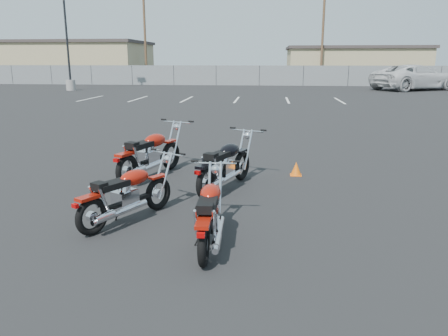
# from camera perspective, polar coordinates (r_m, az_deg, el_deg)

# --- Properties ---
(ground) EXTENTS (120.00, 120.00, 0.00)m
(ground) POSITION_cam_1_polar(r_m,az_deg,el_deg) (6.55, -2.28, -6.76)
(ground) COLOR black
(ground) RESTS_ON ground
(motorcycle_front_red) EXTENTS (1.19, 2.10, 1.05)m
(motorcycle_front_red) POSITION_cam_1_polar(r_m,az_deg,el_deg) (8.86, -9.60, 1.80)
(motorcycle_front_red) COLOR black
(motorcycle_front_red) RESTS_ON ground
(motorcycle_second_black) EXTENTS (1.16, 2.00, 1.00)m
(motorcycle_second_black) POSITION_cam_1_polar(r_m,az_deg,el_deg) (7.93, 0.19, 0.40)
(motorcycle_second_black) COLOR black
(motorcycle_second_black) RESTS_ON ground
(motorcycle_third_red) EXTENTS (1.25, 1.77, 0.91)m
(motorcycle_third_red) POSITION_cam_1_polar(r_m,az_deg,el_deg) (6.49, -12.53, -3.39)
(motorcycle_third_red) COLOR black
(motorcycle_third_red) RESTS_ON ground
(motorcycle_rear_red) EXTENTS (0.72, 1.86, 0.91)m
(motorcycle_rear_red) POSITION_cam_1_polar(r_m,az_deg,el_deg) (5.59, -1.84, -5.95)
(motorcycle_rear_red) COLOR black
(motorcycle_rear_red) RESTS_ON ground
(training_cone_near) EXTENTS (0.23, 0.23, 0.28)m
(training_cone_near) POSITION_cam_1_polar(r_m,az_deg,el_deg) (9.08, 9.39, -0.09)
(training_cone_near) COLOR orange
(training_cone_near) RESTS_ON ground
(light_pole_west) EXTENTS (0.80, 0.70, 11.01)m
(light_pole_west) POSITION_cam_1_polar(r_m,az_deg,el_deg) (36.31, -19.71, 14.14)
(light_pole_west) COLOR gray
(light_pole_west) RESTS_ON ground
(chainlink_fence) EXTENTS (80.06, 0.06, 1.80)m
(chainlink_fence) POSITION_cam_1_polar(r_m,az_deg,el_deg) (41.09, 4.64, 11.95)
(chainlink_fence) COLOR slate
(chainlink_fence) RESTS_ON ground
(tan_building_west) EXTENTS (18.40, 10.40, 4.30)m
(tan_building_west) POSITION_cam_1_polar(r_m,az_deg,el_deg) (53.22, -20.23, 12.97)
(tan_building_west) COLOR tan
(tan_building_west) RESTS_ON ground
(tan_building_east) EXTENTS (14.40, 9.40, 3.70)m
(tan_building_east) POSITION_cam_1_polar(r_m,az_deg,el_deg) (50.89, 16.51, 12.90)
(tan_building_east) COLOR tan
(tan_building_east) RESTS_ON ground
(utility_pole_b) EXTENTS (1.80, 0.24, 9.00)m
(utility_pole_b) POSITION_cam_1_polar(r_m,az_deg,el_deg) (47.88, -10.28, 16.59)
(utility_pole_b) COLOR #4F3725
(utility_pole_b) RESTS_ON ground
(utility_pole_c) EXTENTS (1.80, 0.24, 9.00)m
(utility_pole_c) POSITION_cam_1_polar(r_m,az_deg,el_deg) (45.41, 12.77, 16.63)
(utility_pole_c) COLOR #4F3725
(utility_pole_c) RESTS_ON ground
(parking_line_stripes) EXTENTS (15.12, 4.00, 0.01)m
(parking_line_stripes) POSITION_cam_1_polar(r_m,az_deg,el_deg) (26.38, -1.63, 8.93)
(parking_line_stripes) COLOR silver
(parking_line_stripes) RESTS_ON ground
(white_van) EXTENTS (6.78, 8.66, 3.08)m
(white_van) POSITION_cam_1_polar(r_m,az_deg,el_deg) (37.82, 23.76, 11.64)
(white_van) COLOR silver
(white_van) RESTS_ON ground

